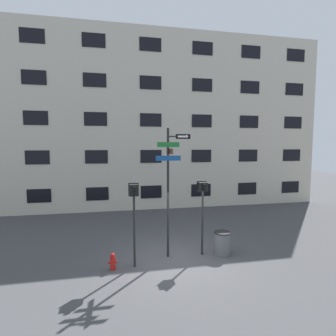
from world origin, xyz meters
TOP-DOWN VIEW (x-y plane):
  - ground_plane at (0.00, 0.00)m, footprint 60.00×60.00m
  - building_facade at (-0.00, 8.18)m, footprint 24.00×0.63m
  - street_sign_pole at (-0.28, 0.47)m, footprint 1.31×1.09m
  - pedestrian_signal_left at (-1.65, -0.12)m, footprint 0.36×0.40m
  - pedestrian_signal_right at (1.00, 0.40)m, footprint 0.39×0.40m
  - fire_hydrant at (-2.40, -0.20)m, footprint 0.34×0.18m
  - trash_bin at (1.76, 0.23)m, footprint 0.63×0.63m

SIDE VIEW (x-z plane):
  - ground_plane at x=0.00m, z-range 0.00..0.00m
  - fire_hydrant at x=-2.40m, z-range -0.01..0.58m
  - trash_bin at x=1.76m, z-range 0.00..0.91m
  - pedestrian_signal_right at x=1.00m, z-range 0.79..3.66m
  - pedestrian_signal_left at x=-1.65m, z-range 0.82..3.77m
  - street_sign_pole at x=-0.28m, z-range 0.52..5.39m
  - building_facade at x=0.00m, z-range 0.00..11.70m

